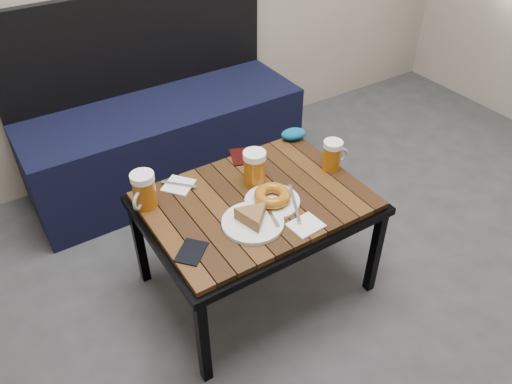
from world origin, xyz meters
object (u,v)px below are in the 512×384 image
bench (163,134)px  passport_navy (191,252)px  cafe_table (256,207)px  beer_mug_right (333,155)px  plate_pie (253,219)px  knit_pouch (294,134)px  passport_burgundy (242,156)px  beer_mug_left (144,190)px  beer_mug_centre (255,167)px  plate_bagel (272,198)px

bench → passport_navy: size_ratio=12.39×
cafe_table → beer_mug_right: 0.38m
plate_pie → passport_navy: 0.25m
knit_pouch → passport_burgundy: bearing=180.0°
beer_mug_left → passport_navy: 0.32m
cafe_table → knit_pouch: bearing=35.8°
cafe_table → passport_navy: bearing=-159.2°
bench → beer_mug_left: 0.87m
bench → knit_pouch: (0.35, -0.66, 0.22)m
beer_mug_right → beer_mug_centre: bearing=175.6°
cafe_table → beer_mug_right: size_ratio=6.84×
cafe_table → beer_mug_right: bearing=0.3°
knit_pouch → plate_pie: bearing=-139.9°
beer_mug_left → passport_navy: size_ratio=1.23×
beer_mug_right → plate_bagel: size_ratio=0.47×
plate_pie → knit_pouch: plate_pie is taller
knit_pouch → plate_bagel: bearing=-135.7°
bench → passport_burgundy: (0.09, -0.66, 0.20)m
beer_mug_right → passport_navy: (-0.70, -0.13, -0.06)m
beer_mug_left → beer_mug_centre: size_ratio=0.99×
bench → cafe_table: bearing=-90.6°
beer_mug_left → beer_mug_right: size_ratio=1.13×
beer_mug_right → plate_bagel: beer_mug_right is taller
beer_mug_centre → knit_pouch: 0.36m
beer_mug_centre → passport_navy: 0.44m
bench → plate_bagel: 1.00m
beer_mug_right → passport_burgundy: (-0.27, 0.26, -0.06)m
plate_pie → knit_pouch: (0.45, 0.38, 0.00)m
bench → passport_burgundy: bearing=-82.5°
beer_mug_centre → plate_bagel: size_ratio=0.54×
bench → beer_mug_right: bearing=-69.0°
beer_mug_right → plate_pie: 0.47m
beer_mug_centre → plate_bagel: beer_mug_centre is taller
plate_bagel → beer_mug_centre: bearing=84.2°
plate_bagel → knit_pouch: size_ratio=2.31×
passport_burgundy → beer_mug_left: bearing=-150.5°
beer_mug_right → passport_navy: 0.71m
passport_navy → knit_pouch: size_ratio=1.01×
passport_burgundy → plate_pie: bearing=-96.5°
beer_mug_left → plate_pie: bearing=92.5°
passport_burgundy → knit_pouch: bearing=19.6°
beer_mug_right → passport_navy: size_ratio=1.09×
bench → beer_mug_right: (0.35, -0.92, 0.26)m
bench → plate_pie: size_ratio=6.38×
cafe_table → passport_burgundy: size_ratio=6.94×
plate_pie → passport_navy: plate_pie is taller
bench → plate_pie: (-0.10, -1.04, 0.22)m
cafe_table → passport_navy: passport_navy is taller
beer_mug_right → plate_pie: size_ratio=0.56×
cafe_table → passport_burgundy: 0.28m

